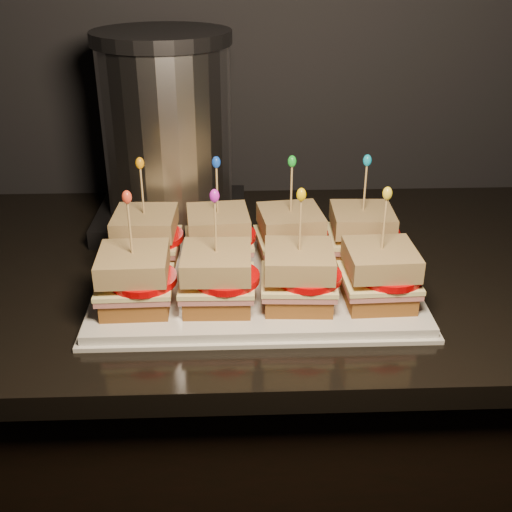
{
  "coord_description": "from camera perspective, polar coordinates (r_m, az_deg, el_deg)",
  "views": [
    {
      "loc": [
        0.38,
        0.82,
        1.31
      ],
      "look_at": [
        0.41,
        1.61,
        0.91
      ],
      "focal_mm": 45.0,
      "sensor_mm": 36.0,
      "label": 1
    }
  ],
  "objects": [
    {
      "name": "platter",
      "position": [
        0.9,
        -0.0,
        -2.61
      ],
      "size": [
        0.44,
        0.27,
        0.02
      ],
      "primitive_type": "cube",
      "color": "silver",
      "rests_on": "granite_slab"
    },
    {
      "name": "sandwich_2_bread_bot",
      "position": [
        0.95,
        3.01,
        0.42
      ],
      "size": [
        0.09,
        0.09,
        0.02
      ],
      "primitive_type": "cube",
      "rotation": [
        0.0,
        0.0,
        0.12
      ],
      "color": "brown",
      "rests_on": "platter"
    },
    {
      "name": "sandwich_1_pick",
      "position": [
        0.91,
        -3.47,
        5.64
      ],
      "size": [
        0.0,
        0.0,
        0.09
      ],
      "primitive_type": "cylinder",
      "color": "tan",
      "rests_on": "sandwich_1_bread_top"
    },
    {
      "name": "sandwich_4_cheese",
      "position": [
        0.84,
        -10.7,
        -2.29
      ],
      "size": [
        0.1,
        0.09,
        0.01
      ],
      "primitive_type": "cube",
      "rotation": [
        0.0,
        0.0,
        0.02
      ],
      "color": "#FDF09D",
      "rests_on": "sandwich_4_ham"
    },
    {
      "name": "sandwich_1_bread_bot",
      "position": [
        0.95,
        -3.32,
        0.31
      ],
      "size": [
        0.09,
        0.09,
        0.02
      ],
      "primitive_type": "cube",
      "rotation": [
        0.0,
        0.0,
        0.09
      ],
      "color": "brown",
      "rests_on": "platter"
    },
    {
      "name": "sandwich_7_bread_bot",
      "position": [
        0.86,
        10.75,
        -3.22
      ],
      "size": [
        0.09,
        0.09,
        0.02
      ],
      "primitive_type": "cube",
      "rotation": [
        0.0,
        0.0,
        0.03
      ],
      "color": "brown",
      "rests_on": "platter"
    },
    {
      "name": "sandwich_2_bread_top",
      "position": [
        0.93,
        3.09,
        3.16
      ],
      "size": [
        0.1,
        0.1,
        0.03
      ],
      "primitive_type": "cube",
      "rotation": [
        0.0,
        0.0,
        0.12
      ],
      "color": "#5C3512",
      "rests_on": "sandwich_2_tomato"
    },
    {
      "name": "sandwich_7_frill",
      "position": [
        0.8,
        11.6,
        5.48
      ],
      "size": [
        0.01,
        0.01,
        0.02
      ],
      "primitive_type": "ellipsoid",
      "color": "yellow",
      "rests_on": "sandwich_7_pick"
    },
    {
      "name": "sandwich_4_frill",
      "position": [
        0.79,
        -11.41,
        5.16
      ],
      "size": [
        0.01,
        0.01,
        0.02
      ],
      "primitive_type": "ellipsoid",
      "color": "red",
      "rests_on": "sandwich_4_pick"
    },
    {
      "name": "sandwich_7_tomato",
      "position": [
        0.84,
        11.81,
        -1.61
      ],
      "size": [
        0.09,
        0.09,
        0.01
      ],
      "primitive_type": "cylinder",
      "color": "#CD0305",
      "rests_on": "sandwich_7_cheese"
    },
    {
      "name": "appliance",
      "position": [
        1.07,
        -7.9,
        10.74
      ],
      "size": [
        0.25,
        0.21,
        0.32
      ],
      "primitive_type": null,
      "color": "silver",
      "rests_on": "granite_slab"
    },
    {
      "name": "sandwich_4_tomato",
      "position": [
        0.82,
        -9.97,
        -2.02
      ],
      "size": [
        0.09,
        0.09,
        0.01
      ],
      "primitive_type": "cylinder",
      "color": "#CD0305",
      "rests_on": "sandwich_4_cheese"
    },
    {
      "name": "sandwich_2_cheese",
      "position": [
        0.94,
        3.05,
        1.66
      ],
      "size": [
        0.11,
        0.1,
        0.01
      ],
      "primitive_type": "cube",
      "rotation": [
        0.0,
        0.0,
        0.12
      ],
      "color": "#FDF09D",
      "rests_on": "sandwich_2_ham"
    },
    {
      "name": "sandwich_3_tomato",
      "position": [
        0.95,
        10.13,
        2.01
      ],
      "size": [
        0.09,
        0.09,
        0.01
      ],
      "primitive_type": "cylinder",
      "color": "#CD0305",
      "rests_on": "sandwich_3_cheese"
    },
    {
      "name": "sandwich_5_bread_bot",
      "position": [
        0.84,
        -3.43,
        -3.55
      ],
      "size": [
        0.09,
        0.09,
        0.02
      ],
      "primitive_type": "cube",
      "rotation": [
        0.0,
        0.0,
        -0.02
      ],
      "color": "brown",
      "rests_on": "platter"
    },
    {
      "name": "sandwich_2_frill",
      "position": [
        0.9,
        3.23,
        8.41
      ],
      "size": [
        0.01,
        0.01,
        0.02
      ],
      "primitive_type": "ellipsoid",
      "color": "green",
      "rests_on": "sandwich_2_pick"
    },
    {
      "name": "sandwich_3_ham",
      "position": [
        0.96,
        9.29,
        1.37
      ],
      "size": [
        0.1,
        0.09,
        0.01
      ],
      "primitive_type": "cube",
      "rotation": [
        0.0,
        0.0,
        -0.03
      ],
      "color": "#B05353",
      "rests_on": "sandwich_3_bread_bot"
    },
    {
      "name": "cabinet",
      "position": [
        1.29,
        11.95,
        -18.23
      ],
      "size": [
        2.64,
        0.59,
        0.83
      ],
      "primitive_type": "cube",
      "color": "black",
      "rests_on": "ground"
    },
    {
      "name": "sandwich_6_frill",
      "position": [
        0.78,
        4.05,
        5.47
      ],
      "size": [
        0.01,
        0.01,
        0.02
      ],
      "primitive_type": "ellipsoid",
      "color": "#F6C105",
      "rests_on": "sandwich_6_pick"
    },
    {
      "name": "sandwich_5_ham",
      "position": [
        0.83,
        -3.46,
        -2.61
      ],
      "size": [
        0.1,
        0.09,
        0.01
      ],
      "primitive_type": "cube",
      "rotation": [
        0.0,
        0.0,
        -0.02
      ],
      "color": "#B05353",
      "rests_on": "sandwich_5_bread_bot"
    },
    {
      "name": "sandwich_7_bread_top",
      "position": [
        0.83,
        11.04,
        -0.27
      ],
      "size": [
        0.09,
        0.09,
        0.03
      ],
      "primitive_type": "cube",
      "rotation": [
        0.0,
        0.0,
        0.03
      ],
      "color": "#5C3512",
      "rests_on": "sandwich_7_tomato"
    },
    {
      "name": "sandwich_7_ham",
      "position": [
        0.85,
        10.84,
        -2.3
      ],
      "size": [
        0.1,
        0.09,
        0.01
      ],
      "primitive_type": "cube",
      "rotation": [
        0.0,
        0.0,
        0.03
      ],
      "color": "#B05353",
      "rests_on": "sandwich_7_bread_bot"
    },
    {
      "name": "sandwich_0_tomato",
      "position": [
        0.94,
        -9.07,
        1.71
      ],
      "size": [
        0.09,
        0.09,
        0.01
      ],
      "primitive_type": "cylinder",
      "color": "#CD0305",
      "rests_on": "sandwich_0_cheese"
    },
    {
      "name": "sandwich_3_bread_bot",
      "position": [
        0.97,
        9.23,
        0.52
      ],
      "size": [
        0.09,
        0.09,
        0.02
      ],
      "primitive_type": "cube",
      "rotation": [
        0.0,
        0.0,
        -0.03
      ],
      "color": "brown",
      "rests_on": "platter"
    },
    {
      "name": "sandwich_7_cheese",
      "position": [
        0.85,
        10.88,
        -1.88
      ],
      "size": [
        0.1,
        0.1,
        0.01
      ],
      "primitive_type": "cube",
      "rotation": [
        0.0,
        0.0,
        0.03
      ],
      "color": "#FDF09D",
      "rests_on": "sandwich_7_ham"
    },
    {
      "name": "sandwich_3_frill",
      "position": [
        0.91,
        9.87,
        8.38
      ],
      "size": [
        0.01,
        0.01,
        0.02
      ],
      "primitive_type": "ellipsoid",
      "color": "#0F93B4",
      "rests_on": "sandwich_3_pick"
    },
    {
      "name": "sandwich_1_frill",
      "position": [
        0.89,
        -3.55,
        8.32
      ],
      "size": [
        0.01,
        0.01,
        0.02
      ],
      "primitive_type": "ellipsoid",
      "color": "blue",
      "rests_on": "sandwich_1_pick"
    },
    {
      "name": "sandwich_0_pick",
      "position": [
        0.92,
        -10.06,
        5.47
      ],
      "size": [
        0.0,
        0.0,
        0.09
      ],
      "primitive_type": "cylinder",
      "color": "tan",
      "rests_on": "sandwich_0_bread_top"
    },
    {
      "name": "sandwich_6_pick",
      "position": [
        0.8,
        3.95,
        2.46
      ],
      "size": [
        0.0,
        0.0,
        0.09
      ],
      "primitive_type": "cylinder",
      "color": "tan",
      "rests_on": "sandwich_6_bread_top"
    },
    {
      "name": "sandwich_6_bread_bot",
      "position": [
        0.84,
        3.75,
        -3.41
      ],
      "size": [
        0.09,
        0.09,
        0.02
      ],
      "primitive_type": "cube",
      "rotation": [
        0.0,
        0.0,
        -0.05
      ],
      "color": "brown",
      "rests_on": "platter"
    },
    {
      "name": "sandwich_4_bread_top",
      "position": [
        0.82,
        -10.85,
        -0.65
      ],
      "size": [
        0.09,
        0.09,
        0.03
      ],
      "primitive_type": "cube",
      "rotation": [
        0.0,
        0.0,
        0.02
      ],
      "color": "#5C3512",
      "rests_on": "sandwich_4_tomato"
    },
    {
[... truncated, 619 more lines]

